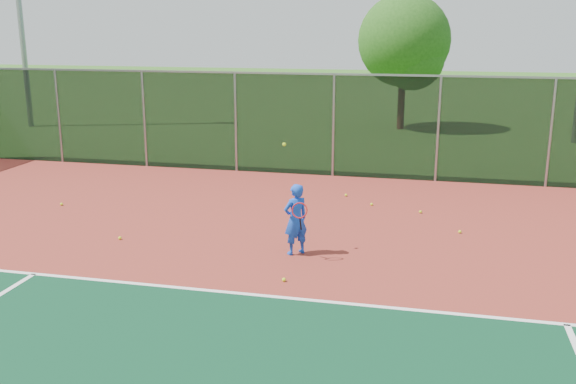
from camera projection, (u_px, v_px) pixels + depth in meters
The scene contains 11 objects.
court_apron at pixel (429, 342), 9.10m from camera, with size 30.00×20.00×0.02m, color maroon.
fence_back at pixel (438, 128), 18.14m from camera, with size 30.00×0.06×3.03m.
tennis_player at pixel (296, 219), 12.44m from camera, with size 0.61×0.71×2.19m.
practice_ball_0 at pixel (460, 232), 13.85m from camera, with size 0.07×0.07×0.07m, color #CAEE1B.
practice_ball_1 at pixel (346, 195), 16.84m from camera, with size 0.07×0.07×0.07m, color #CAEE1B.
practice_ball_2 at pixel (372, 204), 15.97m from camera, with size 0.07×0.07×0.07m, color #CAEE1B.
practice_ball_3 at pixel (420, 212), 15.33m from camera, with size 0.07×0.07×0.07m, color #CAEE1B.
practice_ball_4 at pixel (284, 280), 11.24m from camera, with size 0.07×0.07×0.07m, color #CAEE1B.
practice_ball_5 at pixel (62, 204), 15.98m from camera, with size 0.07×0.07×0.07m, color #CAEE1B.
practice_ball_7 at pixel (120, 238), 13.44m from camera, with size 0.07×0.07×0.07m, color #CAEE1B.
tree_back_left at pixel (406, 45), 27.00m from camera, with size 3.89×3.89×5.72m.
Camera 1 is at (-0.10, -6.51, 4.37)m, focal length 40.00 mm.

